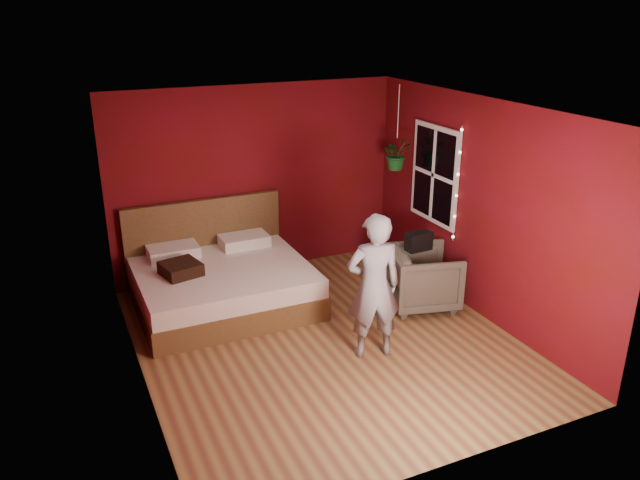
{
  "coord_description": "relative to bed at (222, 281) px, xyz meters",
  "views": [
    {
      "loc": [
        -2.62,
        -5.6,
        3.59
      ],
      "look_at": [
        0.11,
        0.4,
        1.06
      ],
      "focal_mm": 35.0,
      "sensor_mm": 36.0,
      "label": 1
    }
  ],
  "objects": [
    {
      "name": "fairy_lights",
      "position": [
        2.73,
        -1.03,
        1.2
      ],
      "size": [
        0.04,
        0.04,
        1.45
      ],
      "color": "silver",
      "rests_on": "room_walls"
    },
    {
      "name": "handbag",
      "position": [
        2.19,
        -1.08,
        0.57
      ],
      "size": [
        0.33,
        0.18,
        0.23
      ],
      "primitive_type": "cube",
      "rotation": [
        0.0,
        0.0,
        0.05
      ],
      "color": "black",
      "rests_on": "armchair"
    },
    {
      "name": "person",
      "position": [
        1.13,
        -1.86,
        0.5
      ],
      "size": [
        0.66,
        0.51,
        1.61
      ],
      "primitive_type": "imported",
      "rotation": [
        0.0,
        0.0,
        2.92
      ],
      "color": "gray",
      "rests_on": "ground"
    },
    {
      "name": "floor",
      "position": [
        0.79,
        -1.4,
        -0.3
      ],
      "size": [
        4.5,
        4.5,
        0.0
      ],
      "primitive_type": "plane",
      "color": "olive",
      "rests_on": "ground"
    },
    {
      "name": "armchair",
      "position": [
        2.26,
        -1.1,
        0.08
      ],
      "size": [
        1.0,
        0.99,
        0.76
      ],
      "primitive_type": "imported",
      "rotation": [
        0.0,
        0.0,
        1.32
      ],
      "color": "#585345",
      "rests_on": "ground"
    },
    {
      "name": "room_walls",
      "position": [
        0.79,
        -1.4,
        1.38
      ],
      "size": [
        4.04,
        4.54,
        2.62
      ],
      "color": "maroon",
      "rests_on": "ground"
    },
    {
      "name": "bed",
      "position": [
        0.0,
        0.0,
        0.0
      ],
      "size": [
        2.11,
        1.79,
        1.16
      ],
      "color": "brown",
      "rests_on": "ground"
    },
    {
      "name": "hanging_plant",
      "position": [
        2.47,
        -0.01,
        1.4
      ],
      "size": [
        0.4,
        0.36,
        1.12
      ],
      "color": "silver",
      "rests_on": "room_walls"
    },
    {
      "name": "throw_pillow",
      "position": [
        -0.51,
        -0.09,
        0.3
      ],
      "size": [
        0.51,
        0.51,
        0.15
      ],
      "primitive_type": "cube",
      "rotation": [
        0.0,
        0.0,
        0.22
      ],
      "color": "black",
      "rests_on": "bed"
    },
    {
      "name": "window",
      "position": [
        2.76,
        -0.5,
        1.2
      ],
      "size": [
        0.05,
        0.97,
        1.27
      ],
      "color": "white",
      "rests_on": "room_walls"
    }
  ]
}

